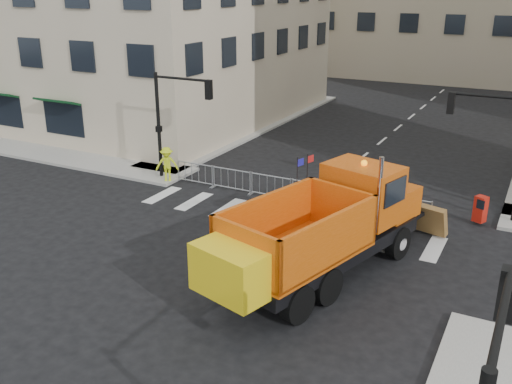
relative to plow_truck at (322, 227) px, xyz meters
The scene contains 10 objects.
ground 3.87m from the plow_truck, 155.14° to the right, with size 120.00×120.00×0.00m, color black.
sidewalk_back 7.92m from the plow_truck, 113.50° to the left, with size 64.00×5.00×0.15m, color gray.
traffic_light_left 12.66m from the plow_truck, 151.26° to the left, with size 0.18×0.18×5.40m, color black.
crowd_barriers 7.38m from the plow_truck, 121.79° to the left, with size 12.60×0.60×1.10m, color #9EA0A5, non-canonical shape.
plow_truck is the anchor object (origin of this frame).
cop_a 5.63m from the plow_truck, 73.87° to the left, with size 0.59×0.39×1.62m, color black.
cop_b 5.56m from the plow_truck, 76.05° to the left, with size 0.81×0.63×1.67m, color black.
cop_c 5.88m from the plow_truck, 74.48° to the left, with size 0.94×0.39×1.61m, color black.
worker 11.76m from the plow_truck, 151.64° to the left, with size 1.11×0.64×1.73m, color #C7DC19.
newspaper_box 8.47m from the plow_truck, 60.10° to the left, with size 0.45×0.40×1.10m, color #B6190E.
Camera 1 is at (9.12, -14.85, 9.43)m, focal length 40.00 mm.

